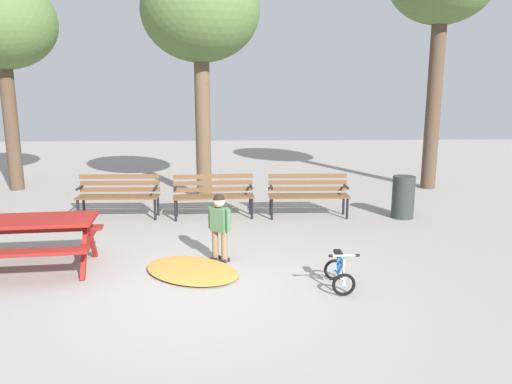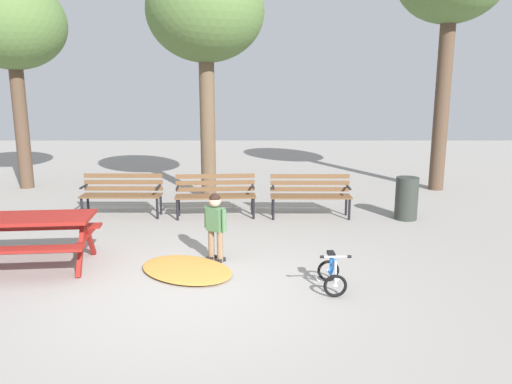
% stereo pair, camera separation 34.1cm
% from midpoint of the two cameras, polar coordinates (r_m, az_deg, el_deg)
% --- Properties ---
extents(ground, '(36.00, 36.00, 0.00)m').
position_cam_midpoint_polar(ground, '(6.59, -6.09, -11.23)').
color(ground, gray).
extents(picnic_table, '(1.92, 1.51, 0.79)m').
position_cam_midpoint_polar(picnic_table, '(7.82, -23.33, -3.81)').
color(picnic_table, maroon).
rests_on(picnic_table, ground).
extents(park_bench_far_left, '(1.60, 0.47, 0.85)m').
position_cam_midpoint_polar(park_bench_far_left, '(10.37, -14.00, 0.09)').
color(park_bench_far_left, brown).
rests_on(park_bench_far_left, ground).
extents(park_bench_left, '(1.63, 0.57, 0.85)m').
position_cam_midpoint_polar(park_bench_left, '(10.02, -3.53, 0.02)').
color(park_bench_left, brown).
rests_on(park_bench_left, ground).
extents(park_bench_right, '(1.60, 0.46, 0.85)m').
position_cam_midpoint_polar(park_bench_right, '(10.06, 7.37, -0.00)').
color(park_bench_right, brown).
rests_on(park_bench_right, ground).
extents(child_standing, '(0.34, 0.28, 1.05)m').
position_cam_midpoint_polar(child_standing, '(7.43, -3.22, -3.44)').
color(child_standing, '#7F664C').
rests_on(child_standing, ground).
extents(kids_bicycle, '(0.39, 0.57, 0.54)m').
position_cam_midpoint_polar(kids_bicycle, '(6.65, 10.29, -9.27)').
color(kids_bicycle, black).
rests_on(kids_bicycle, ground).
extents(leaf_pile, '(1.79, 1.71, 0.07)m').
position_cam_midpoint_polar(leaf_pile, '(7.23, -6.45, -8.78)').
color(leaf_pile, '#C68438').
rests_on(leaf_pile, ground).
extents(trash_bin, '(0.44, 0.44, 0.84)m').
position_cam_midpoint_polar(trash_bin, '(10.31, 17.92, -0.71)').
color(trash_bin, '#2D332D').
rests_on(trash_bin, ground).
extents(tree_far_left, '(2.60, 2.60, 5.17)m').
position_cam_midpoint_polar(tree_far_left, '(14.01, -25.36, 16.77)').
color(tree_far_left, brown).
rests_on(tree_far_left, ground).
extents(tree_left, '(2.60, 2.60, 5.30)m').
position_cam_midpoint_polar(tree_left, '(11.62, -4.75, 19.61)').
color(tree_left, brown).
rests_on(tree_left, ground).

